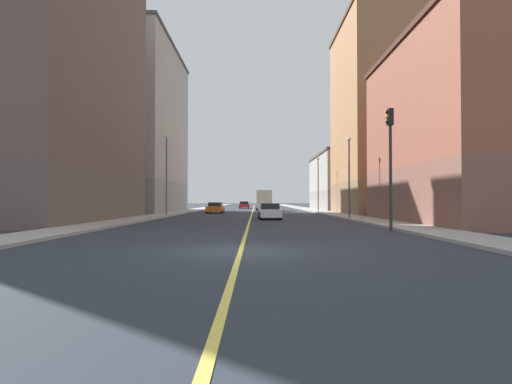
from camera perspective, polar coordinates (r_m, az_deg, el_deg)
name	(u,v)px	position (r m, az deg, el deg)	size (l,w,h in m)	color
ground_plane	(243,251)	(13.70, -1.85, -8.16)	(400.00, 400.00, 0.00)	#292F38
sidewalk_left	(317,211)	(63.25, 8.47, -2.56)	(2.76, 168.00, 0.15)	#9E9B93
sidewalk_right	(192,210)	(63.40, -8.81, -2.55)	(2.76, 168.00, 0.15)	#9E9B93
lane_center_stripe	(255,211)	(62.61, -0.18, -2.64)	(0.16, 154.00, 0.01)	#E5D14C
building_left_near	(477,130)	(33.83, 28.36, 7.58)	(11.11, 17.93, 13.41)	brown
building_left_mid	(389,118)	(52.86, 17.92, 9.78)	(11.11, 15.55, 23.22)	#8F6B4F
building_left_far	(351,182)	(71.32, 13.07, 1.36)	(11.11, 20.44, 9.42)	gray
building_right_corner	(46,75)	(37.70, -27.07, 14.24)	(11.11, 19.99, 23.15)	brown
building_right_midblock	(138,129)	(60.45, -16.02, 8.36)	(11.11, 22.55, 23.15)	gray
traffic_light_left_near	(392,152)	(23.26, 18.40, 5.22)	(0.40, 0.32, 6.59)	#2D2D2D
street_lamp_left_near	(351,169)	(37.18, 13.07, 3.17)	(0.36, 0.36, 7.07)	#4C4C51
street_lamp_right_near	(169,167)	(43.34, -12.03, 3.38)	(0.36, 0.36, 8.25)	#4C4C51
street_lamp_left_far	(320,179)	(54.91, 8.90, 1.86)	(0.36, 0.36, 7.21)	#4C4C51
car_white	(271,211)	(35.96, 2.15, -2.71)	(2.01, 4.61, 1.38)	white
car_orange	(218,208)	(52.74, -5.36, -2.21)	(2.05, 4.59, 1.38)	orange
car_red	(246,205)	(80.85, -1.36, -1.82)	(1.95, 4.30, 1.40)	red
box_truck	(266,200)	(65.17, 1.38, -1.12)	(2.45, 7.31, 3.18)	maroon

